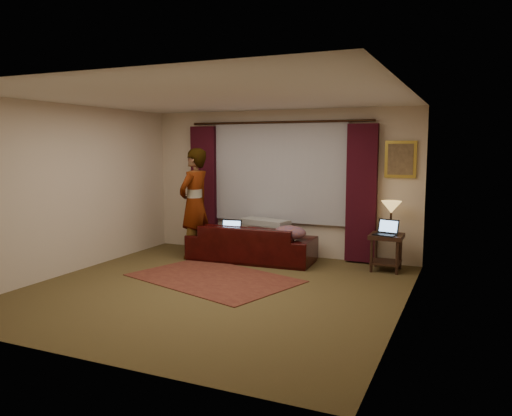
{
  "coord_description": "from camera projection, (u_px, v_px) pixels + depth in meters",
  "views": [
    {
      "loc": [
        3.21,
        -5.88,
        1.96
      ],
      "look_at": [
        0.1,
        1.2,
        1.0
      ],
      "focal_mm": 35.0,
      "sensor_mm": 36.0,
      "label": 1
    }
  ],
  "objects": [
    {
      "name": "floor",
      "position": [
        214.0,
        290.0,
        6.87
      ],
      "size": [
        5.0,
        5.0,
        0.01
      ],
      "primitive_type": "cube",
      "color": "brown",
      "rests_on": "ground"
    },
    {
      "name": "ceiling",
      "position": [
        212.0,
        97.0,
        6.55
      ],
      "size": [
        5.0,
        5.0,
        0.02
      ],
      "primitive_type": "cube",
      "color": "silver",
      "rests_on": "ground"
    },
    {
      "name": "wall_back",
      "position": [
        280.0,
        183.0,
        8.98
      ],
      "size": [
        5.0,
        0.02,
        2.6
      ],
      "primitive_type": "cube",
      "color": "beige",
      "rests_on": "ground"
    },
    {
      "name": "wall_front",
      "position": [
        79.0,
        221.0,
        4.44
      ],
      "size": [
        5.0,
        0.02,
        2.6
      ],
      "primitive_type": "cube",
      "color": "beige",
      "rests_on": "ground"
    },
    {
      "name": "wall_left",
      "position": [
        71.0,
        189.0,
        7.71
      ],
      "size": [
        0.02,
        5.0,
        2.6
      ],
      "primitive_type": "cube",
      "color": "beige",
      "rests_on": "ground"
    },
    {
      "name": "wall_right",
      "position": [
        405.0,
        204.0,
        5.71
      ],
      "size": [
        0.02,
        5.0,
        2.6
      ],
      "primitive_type": "cube",
      "color": "beige",
      "rests_on": "ground"
    },
    {
      "name": "sheer_curtain",
      "position": [
        279.0,
        172.0,
        8.9
      ],
      "size": [
        2.5,
        0.05,
        1.8
      ],
      "primitive_type": "cube",
      "color": "#A7A6AF",
      "rests_on": "wall_back"
    },
    {
      "name": "drape_left",
      "position": [
        204.0,
        187.0,
        9.5
      ],
      "size": [
        0.5,
        0.14,
        2.3
      ],
      "primitive_type": "cube",
      "color": "#350A14",
      "rests_on": "floor"
    },
    {
      "name": "drape_right",
      "position": [
        362.0,
        193.0,
        8.3
      ],
      "size": [
        0.5,
        0.14,
        2.3
      ],
      "primitive_type": "cube",
      "color": "#350A14",
      "rests_on": "floor"
    },
    {
      "name": "curtain_rod",
      "position": [
        278.0,
        122.0,
        8.75
      ],
      "size": [
        0.04,
        0.04,
        3.4
      ],
      "primitive_type": "cylinder",
      "color": "black",
      "rests_on": "wall_back"
    },
    {
      "name": "picture_frame",
      "position": [
        401.0,
        159.0,
        8.06
      ],
      "size": [
        0.5,
        0.04,
        0.6
      ],
      "primitive_type": "cube",
      "color": "gold",
      "rests_on": "wall_back"
    },
    {
      "name": "sofa",
      "position": [
        252.0,
        236.0,
        8.55
      ],
      "size": [
        2.2,
        1.05,
        0.87
      ],
      "primitive_type": "imported",
      "rotation": [
        0.0,
        0.0,
        3.2
      ],
      "color": "black",
      "rests_on": "floor"
    },
    {
      "name": "throw_blanket",
      "position": [
        265.0,
        209.0,
        8.68
      ],
      "size": [
        0.92,
        0.53,
        0.1
      ],
      "primitive_type": "cube",
      "rotation": [
        0.0,
        0.0,
        -0.23
      ],
      "color": "gray",
      "rests_on": "sofa"
    },
    {
      "name": "clothing_pile",
      "position": [
        290.0,
        233.0,
        8.14
      ],
      "size": [
        0.57,
        0.46,
        0.23
      ],
      "primitive_type": "ellipsoid",
      "rotation": [
        0.0,
        0.0,
        -0.08
      ],
      "color": "brown",
      "rests_on": "sofa"
    },
    {
      "name": "laptop_sofa",
      "position": [
        229.0,
        228.0,
        8.52
      ],
      "size": [
        0.41,
        0.44,
        0.26
      ],
      "primitive_type": null,
      "rotation": [
        0.0,
        0.0,
        0.15
      ],
      "color": "black",
      "rests_on": "sofa"
    },
    {
      "name": "area_rug",
      "position": [
        214.0,
        278.0,
        7.44
      ],
      "size": [
        2.73,
        2.22,
        0.01
      ],
      "primitive_type": "cube",
      "rotation": [
        0.0,
        0.0,
        -0.31
      ],
      "color": "#602A1E",
      "rests_on": "floor"
    },
    {
      "name": "end_table",
      "position": [
        386.0,
        252.0,
        7.88
      ],
      "size": [
        0.51,
        0.51,
        0.58
      ],
      "primitive_type": "cube",
      "rotation": [
        0.0,
        0.0,
        0.01
      ],
      "color": "black",
      "rests_on": "floor"
    },
    {
      "name": "tiffany_lamp",
      "position": [
        391.0,
        217.0,
        7.93
      ],
      "size": [
        0.33,
        0.33,
        0.51
      ],
      "primitive_type": null,
      "rotation": [
        0.0,
        0.0,
        -0.01
      ],
      "color": "#A28942",
      "rests_on": "end_table"
    },
    {
      "name": "laptop_table",
      "position": [
        385.0,
        228.0,
        7.74
      ],
      "size": [
        0.41,
        0.43,
        0.24
      ],
      "primitive_type": null,
      "rotation": [
        0.0,
        0.0,
        -0.25
      ],
      "color": "black",
      "rests_on": "end_table"
    },
    {
      "name": "person",
      "position": [
        195.0,
        204.0,
        8.72
      ],
      "size": [
        0.64,
        0.64,
        1.93
      ],
      "primitive_type": "imported",
      "rotation": [
        0.0,
        0.0,
        -1.7
      ],
      "color": "gray",
      "rests_on": "floor"
    }
  ]
}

